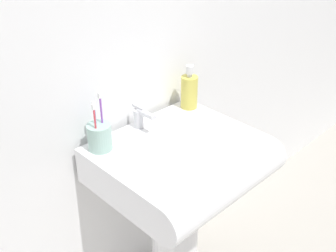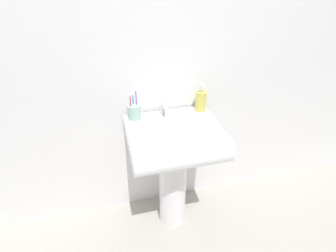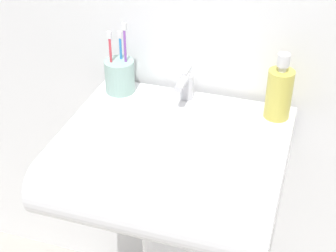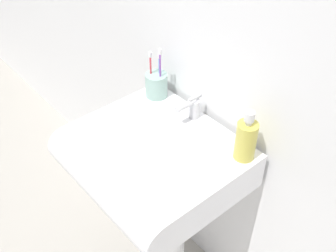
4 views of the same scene
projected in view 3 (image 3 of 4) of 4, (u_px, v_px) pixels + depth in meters
sink_basin at (169, 166)px, 1.31m from camera, size 0.57×0.50×0.14m
faucet at (185, 85)px, 1.42m from camera, size 0.04×0.11×0.09m
toothbrush_cup at (120, 75)px, 1.46m from camera, size 0.08×0.08×0.21m
soap_bottle at (279, 92)px, 1.33m from camera, size 0.07×0.07×0.18m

